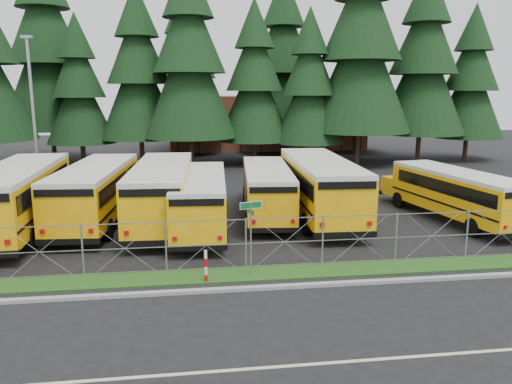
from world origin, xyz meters
TOP-DOWN VIEW (x-y plane):
  - ground at (0.00, 0.00)m, footprint 120.00×120.00m
  - curb at (0.00, -3.10)m, footprint 50.00×0.25m
  - grass_verge at (0.00, -1.70)m, footprint 50.00×1.40m
  - road_lane_line at (0.00, -8.00)m, footprint 50.00×0.12m
  - chainlink_fence at (0.00, -1.00)m, footprint 44.00×0.10m
  - brick_building at (6.00, 40.00)m, footprint 22.00×10.00m
  - bus_1 at (-11.14, 5.72)m, footprint 3.20×12.28m
  - bus_2 at (-7.74, 6.85)m, footprint 3.54×11.62m
  - bus_3 at (-4.42, 6.25)m, footprint 3.27×11.85m
  - bus_4 at (-2.54, 4.96)m, footprint 3.06×10.56m
  - bus_5 at (1.06, 7.07)m, footprint 3.36×10.50m
  - bus_6 at (3.78, 6.47)m, footprint 3.35×12.20m
  - bus_east at (10.53, 4.80)m, footprint 3.94×10.33m
  - street_sign at (-0.91, -1.79)m, footprint 0.82×0.54m
  - striped_bollard at (-2.57, -2.22)m, footprint 0.11×0.11m
  - light_standard at (-13.14, 15.81)m, footprint 0.70×0.35m
  - conifer_2 at (-12.64, 28.06)m, footprint 6.06×6.06m
  - conifer_3 at (-7.33, 27.71)m, footprint 7.25×7.25m
  - conifer_4 at (-2.81, 25.27)m, footprint 8.13×8.13m
  - conifer_5 at (2.95, 26.23)m, footprint 6.63×6.63m
  - conifer_6 at (7.64, 24.90)m, footprint 6.25×6.25m
  - conifer_7 at (12.21, 24.71)m, footprint 9.23×9.23m
  - conifer_8 at (18.67, 25.88)m, footprint 8.12×8.12m
  - conifer_9 at (23.82, 26.43)m, footprint 6.63×6.63m
  - conifer_10 at (-16.14, 31.89)m, footprint 9.10×9.10m
  - conifer_11 at (-3.09, 34.34)m, footprint 7.89×7.89m
  - conifer_12 at (6.97, 33.87)m, footprint 8.40×8.40m
  - conifer_13 at (15.16, 33.84)m, footprint 7.59×7.59m

SIDE VIEW (x-z plane):
  - ground at x=0.00m, z-range 0.00..0.00m
  - road_lane_line at x=0.00m, z-range 0.00..0.01m
  - grass_verge at x=0.00m, z-range 0.00..0.06m
  - curb at x=0.00m, z-range 0.00..0.12m
  - striped_bollard at x=-2.57m, z-range 0.00..1.20m
  - chainlink_fence at x=0.00m, z-range 0.00..2.00m
  - bus_east at x=10.53m, z-range 0.00..2.64m
  - bus_5 at x=1.06m, z-range 0.00..2.71m
  - bus_4 at x=-2.54m, z-range 0.00..2.74m
  - bus_2 at x=-7.74m, z-range 0.00..3.00m
  - bus_3 at x=-4.42m, z-range 0.00..3.08m
  - bus_6 at x=3.78m, z-range 0.00..3.17m
  - bus_1 at x=-11.14m, z-range 0.00..3.20m
  - street_sign at x=-0.91m, z-range 0.63..3.44m
  - brick_building at x=6.00m, z-range 0.00..6.00m
  - light_standard at x=-13.14m, z-range 0.43..10.57m
  - conifer_2 at x=-12.64m, z-range 0.00..13.41m
  - conifer_6 at x=7.64m, z-range 0.00..13.82m
  - conifer_5 at x=2.95m, z-range 0.00..14.67m
  - conifer_9 at x=23.82m, z-range 0.00..14.67m
  - conifer_3 at x=-7.33m, z-range 0.00..16.04m
  - conifer_13 at x=15.16m, z-range 0.00..16.78m
  - conifer_11 at x=-3.09m, z-range 0.00..17.46m
  - conifer_8 at x=18.67m, z-range 0.00..17.97m
  - conifer_4 at x=-2.81m, z-range 0.00..17.99m
  - conifer_12 at x=6.97m, z-range 0.00..18.59m
  - conifer_10 at x=-16.14m, z-range 0.00..20.13m
  - conifer_7 at x=12.21m, z-range 0.00..20.42m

